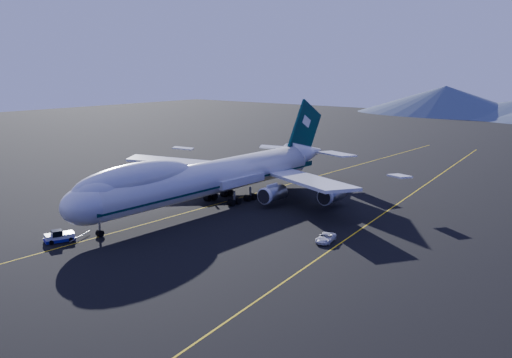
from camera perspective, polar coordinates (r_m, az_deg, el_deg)
The scene contains 6 objects.
ground at distance 112.73m, azimuth -4.41°, elevation -2.65°, with size 500.00×500.00×0.00m, color black.
taxiway_line_main at distance 112.72m, azimuth -4.41°, elevation -2.65°, with size 0.25×220.00×0.01m, color gold.
taxiway_line_side at distance 103.96m, azimuth 11.69°, elevation -4.06°, with size 0.25×200.00×0.01m, color gold.
boeing_747 at distance 111.49m, azimuth -4.44°, elevation 0.25°, with size 59.62×72.43×19.37m.
pushback_tug at distance 94.95m, azimuth -19.05°, elevation -5.56°, with size 3.74×5.04×1.97m.
service_van at distance 90.17m, azimuth 6.98°, elevation -5.86°, with size 2.22×4.82×1.34m, color silver.
Camera 1 is at (74.89, -79.72, 27.27)m, focal length 40.00 mm.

